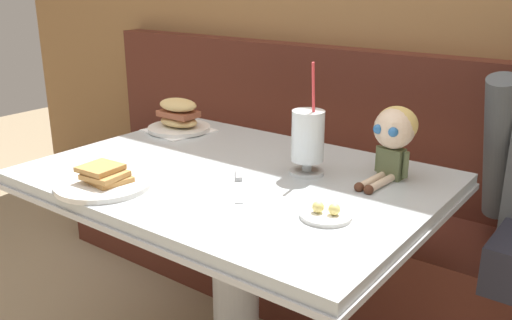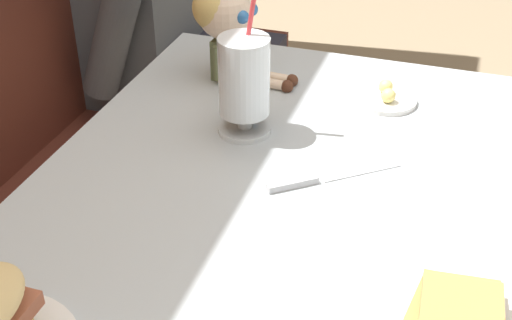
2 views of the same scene
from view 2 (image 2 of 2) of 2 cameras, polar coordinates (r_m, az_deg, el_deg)
name	(u,v)px [view 2 (image 2 of 2)]	position (r m, az deg, el deg)	size (l,w,h in m)	color
diner_table	(276,287)	(1.22, 1.66, -10.38)	(1.11, 0.81, 0.74)	#B2BCC1
milkshake_glass	(244,82)	(1.20, -0.97, 6.46)	(0.10, 0.10, 0.32)	silver
butter_saucer	(386,98)	(1.37, 10.63, 5.07)	(0.12, 0.12, 0.04)	white
butter_knife	(312,180)	(1.12, 4.61, -1.63)	(0.16, 0.20, 0.01)	silver
seated_doll	(225,17)	(1.40, -2.58, 11.68)	(0.12, 0.22, 0.20)	#5B6642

